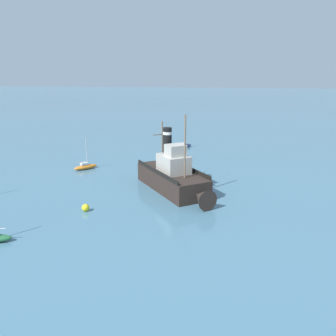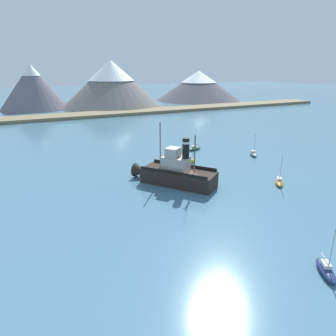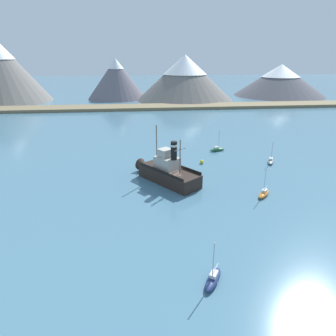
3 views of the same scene
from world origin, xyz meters
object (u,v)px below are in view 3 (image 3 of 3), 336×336
Objects in this scene: old_tugboat at (167,172)px; sailboat_grey at (271,161)px; sailboat_orange at (264,193)px; sailboat_navy at (213,279)px; mooring_buoy at (202,162)px; sailboat_green at (217,149)px.

old_tugboat reaches higher than sailboat_grey.
sailboat_grey is 16.98m from sailboat_orange.
sailboat_navy is (1.91, -26.23, -1.40)m from old_tugboat.
old_tugboat is at bearing -134.66° from mooring_buoy.
old_tugboat reaches higher than sailboat_navy.
old_tugboat is 24.08m from sailboat_grey.
old_tugboat is 26.34m from sailboat_navy.
old_tugboat reaches higher than sailboat_green.
old_tugboat is 16.99m from sailboat_orange.
sailboat_grey and sailboat_orange have the same top height.
sailboat_orange is at bearing -87.24° from sailboat_green.
old_tugboat is 21.75m from sailboat_green.
sailboat_grey is 1.00× the size of sailboat_navy.
sailboat_grey is 6.07× the size of mooring_buoy.
sailboat_navy is at bearing -125.44° from sailboat_orange.
sailboat_grey reaches higher than mooring_buoy.
sailboat_green is 6.07× the size of mooring_buoy.
sailboat_grey is 14.62m from mooring_buoy.
mooring_buoy is (8.34, 8.44, -1.43)m from old_tugboat.
sailboat_green is 44.58m from sailboat_navy.
sailboat_navy is at bearing -122.10° from sailboat_grey.
sailboat_navy is at bearing -85.84° from old_tugboat.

